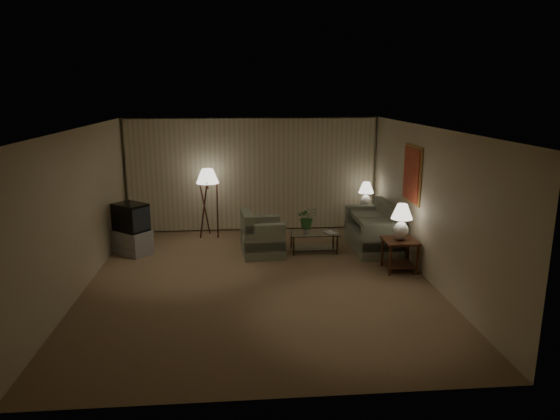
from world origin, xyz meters
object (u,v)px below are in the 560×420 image
(sofa, at_px, (373,231))
(table_lamp_far, at_px, (366,193))
(side_table_far, at_px, (365,217))
(armchair, at_px, (263,238))
(crt_tv, at_px, (131,217))
(tv_cabinet, at_px, (132,242))
(ottoman, at_px, (264,243))
(vase, at_px, (307,230))
(table_lamp_near, at_px, (402,219))
(coffee_table, at_px, (314,239))
(floor_lamp, at_px, (208,202))
(side_table_near, at_px, (400,249))

(sofa, relative_size, table_lamp_far, 2.76)
(side_table_far, bearing_deg, armchair, -150.35)
(table_lamp_far, relative_size, crt_tv, 0.77)
(tv_cabinet, bearing_deg, sofa, 39.18)
(side_table_far, height_order, ottoman, side_table_far)
(side_table_far, height_order, tv_cabinet, side_table_far)
(vase, bearing_deg, tv_cabinet, 176.88)
(side_table_far, height_order, table_lamp_near, table_lamp_near)
(sofa, xyz_separation_m, table_lamp_near, (0.15, -1.35, 0.62))
(side_table_far, distance_m, coffee_table, 1.95)
(tv_cabinet, distance_m, vase, 3.63)
(table_lamp_near, height_order, vase, table_lamp_near)
(armchair, xyz_separation_m, floor_lamp, (-1.16, 1.42, 0.47))
(coffee_table, bearing_deg, ottoman, 171.96)
(armchair, relative_size, coffee_table, 0.95)
(side_table_near, bearing_deg, ottoman, 150.54)
(table_lamp_far, bearing_deg, side_table_far, 0.00)
(side_table_far, distance_m, floor_lamp, 3.70)
(vase, bearing_deg, coffee_table, 0.00)
(armchair, height_order, crt_tv, crt_tv)
(sofa, distance_m, crt_tv, 5.07)
(sofa, distance_m, side_table_far, 1.23)
(tv_cabinet, xyz_separation_m, floor_lamp, (1.52, 1.12, 0.58))
(armchair, height_order, table_lamp_far, table_lamp_far)
(side_table_near, relative_size, table_lamp_far, 0.99)
(crt_tv, relative_size, floor_lamp, 0.51)
(side_table_near, height_order, table_lamp_far, table_lamp_far)
(sofa, relative_size, table_lamp_near, 2.51)
(side_table_far, bearing_deg, tv_cabinet, -167.77)
(table_lamp_far, bearing_deg, tv_cabinet, -167.77)
(floor_lamp, bearing_deg, tv_cabinet, -143.65)
(vase, bearing_deg, sofa, 4.00)
(armchair, relative_size, side_table_far, 1.67)
(table_lamp_near, height_order, table_lamp_far, table_lamp_near)
(sofa, relative_size, crt_tv, 2.13)
(armchair, relative_size, tv_cabinet, 1.12)
(side_table_near, xyz_separation_m, crt_tv, (-5.20, 1.45, 0.36))
(coffee_table, height_order, ottoman, coffee_table)
(side_table_near, distance_m, side_table_far, 2.58)
(armchair, xyz_separation_m, ottoman, (0.04, 0.25, -0.18))
(side_table_far, bearing_deg, floor_lamp, -179.88)
(coffee_table, bearing_deg, table_lamp_far, 42.83)
(table_lamp_near, xyz_separation_m, crt_tv, (-5.20, 1.45, -0.22))
(sofa, distance_m, tv_cabinet, 5.05)
(sofa, height_order, floor_lamp, floor_lamp)
(table_lamp_far, relative_size, ottoman, 1.15)
(crt_tv, xyz_separation_m, vase, (3.62, -0.20, -0.30))
(sofa, relative_size, side_table_far, 2.87)
(crt_tv, relative_size, vase, 5.84)
(table_lamp_near, bearing_deg, sofa, 96.34)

